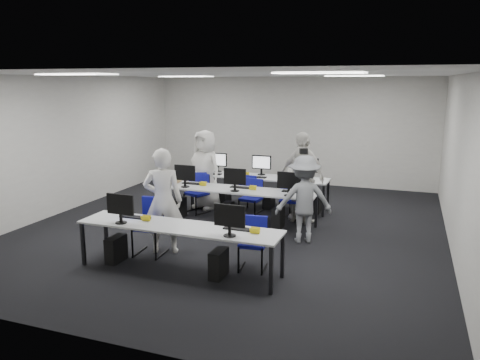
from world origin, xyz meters
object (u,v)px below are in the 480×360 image
(chair_2, at_px, (197,200))
(chair_3, at_px, (251,206))
(chair_0, at_px, (150,237))
(student_0, at_px, (163,201))
(student_3, at_px, (301,176))
(desk_mid, at_px, (238,192))
(chair_5, at_px, (199,197))
(student_2, at_px, (205,170))
(photographer, at_px, (304,199))
(chair_4, at_px, (290,208))
(chair_6, at_px, (251,200))
(student_1, at_px, (300,184))
(desk_front, at_px, (179,229))
(chair_7, at_px, (294,205))
(chair_1, at_px, (253,253))

(chair_2, bearing_deg, chair_3, 21.15)
(chair_0, height_order, chair_2, chair_0)
(student_0, height_order, student_3, student_3)
(desk_mid, height_order, chair_5, chair_5)
(student_2, xyz_separation_m, photographer, (2.63, -1.51, -0.10))
(chair_5, height_order, student_0, student_0)
(chair_4, relative_size, chair_6, 0.96)
(chair_5, height_order, student_1, student_1)
(student_0, bearing_deg, student_2, -101.41)
(chair_0, bearing_deg, student_1, 50.86)
(chair_6, height_order, photographer, photographer)
(student_3, bearing_deg, chair_4, -122.59)
(desk_mid, xyz_separation_m, photographer, (1.49, -0.60, 0.11))
(student_2, xyz_separation_m, student_3, (2.27, -0.15, 0.03))
(desk_front, relative_size, chair_0, 3.37)
(desk_mid, distance_m, student_3, 1.39)
(chair_2, xyz_separation_m, chair_7, (2.15, 0.22, 0.03))
(chair_1, distance_m, chair_6, 3.26)
(student_2, relative_size, student_3, 0.97)
(chair_2, bearing_deg, chair_6, 43.52)
(desk_front, distance_m, chair_3, 3.12)
(student_1, height_order, student_2, student_2)
(chair_0, bearing_deg, photographer, 29.23)
(chair_3, relative_size, student_0, 0.46)
(chair_7, distance_m, photographer, 1.50)
(student_1, xyz_separation_m, student_3, (0.00, 0.12, 0.14))
(student_0, bearing_deg, chair_1, 151.73)
(chair_4, distance_m, student_1, 0.55)
(chair_1, distance_m, student_2, 3.80)
(student_0, distance_m, photographer, 2.51)
(desk_mid, height_order, chair_7, chair_7)
(student_3, distance_m, photographer, 1.42)
(chair_5, bearing_deg, chair_0, -100.32)
(chair_5, bearing_deg, chair_7, -21.02)
(chair_5, bearing_deg, desk_front, -88.94)
(desk_front, distance_m, chair_5, 3.64)
(student_2, bearing_deg, chair_6, 20.47)
(student_2, height_order, student_3, student_3)
(student_1, bearing_deg, chair_1, 107.25)
(desk_mid, bearing_deg, chair_0, -110.76)
(chair_0, distance_m, chair_4, 3.26)
(chair_1, bearing_deg, student_0, 166.73)
(chair_6, bearing_deg, desk_front, -83.32)
(chair_5, xyz_separation_m, student_0, (0.62, -2.73, 0.62))
(desk_front, relative_size, student_1, 2.04)
(student_2, bearing_deg, chair_5, -115.56)
(chair_0, distance_m, student_0, 0.65)
(desk_front, distance_m, chair_7, 3.49)
(student_0, bearing_deg, chair_2, -99.48)
(chair_5, xyz_separation_m, student_1, (2.38, -0.15, 0.51))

